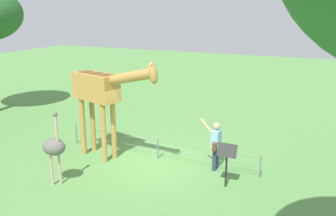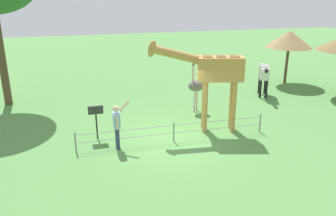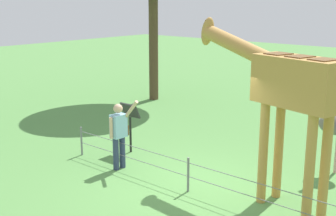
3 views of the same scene
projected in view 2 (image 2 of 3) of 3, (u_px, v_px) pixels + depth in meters
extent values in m
plane|color=#568E47|center=(172.00, 139.00, 13.13)|extent=(60.00, 60.00, 0.00)
cylinder|color=#BC8942|center=(205.00, 107.00, 13.47)|extent=(0.18, 0.18, 2.04)
cylinder|color=#BC8942|center=(204.00, 104.00, 13.88)|extent=(0.18, 0.18, 2.04)
cylinder|color=#BC8942|center=(234.00, 107.00, 13.47)|extent=(0.18, 0.18, 2.04)
cylinder|color=#BC8942|center=(232.00, 104.00, 13.88)|extent=(0.18, 0.18, 2.04)
cube|color=#BC8942|center=(221.00, 69.00, 13.18)|extent=(1.82, 1.10, 0.90)
cube|color=brown|center=(208.00, 56.00, 13.03)|extent=(0.46, 0.52, 0.02)
cube|color=brown|center=(221.00, 56.00, 13.03)|extent=(0.46, 0.52, 0.02)
cube|color=brown|center=(235.00, 56.00, 13.03)|extent=(0.46, 0.52, 0.02)
cylinder|color=#BC8942|center=(179.00, 55.00, 13.01)|extent=(2.07, 0.82, 0.79)
ellipsoid|color=#BC8942|center=(152.00, 49.00, 12.92)|extent=(0.47, 0.36, 0.69)
cylinder|color=brown|center=(152.00, 44.00, 12.81)|extent=(0.05, 0.05, 0.14)
cylinder|color=brown|center=(152.00, 44.00, 12.92)|extent=(0.05, 0.05, 0.14)
cylinder|color=navy|center=(117.00, 137.00, 12.41)|extent=(0.14, 0.14, 0.78)
cylinder|color=navy|center=(118.00, 139.00, 12.22)|extent=(0.14, 0.14, 0.78)
cube|color=#8CBFE0|center=(117.00, 120.00, 12.09)|extent=(0.26, 0.37, 0.55)
sphere|color=#D8AD8C|center=(116.00, 109.00, 11.95)|extent=(0.22, 0.22, 0.22)
cylinder|color=#D8AD8C|center=(124.00, 106.00, 12.15)|extent=(0.43, 0.10, 0.46)
cylinder|color=#D8AD8C|center=(117.00, 123.00, 11.89)|extent=(0.08, 0.08, 0.50)
cube|color=brown|center=(115.00, 123.00, 12.34)|extent=(0.13, 0.21, 0.24)
cylinder|color=black|center=(266.00, 89.00, 17.75)|extent=(0.12, 0.12, 0.95)
cylinder|color=black|center=(260.00, 89.00, 17.80)|extent=(0.12, 0.12, 0.95)
cylinder|color=black|center=(265.00, 85.00, 18.50)|extent=(0.12, 0.12, 0.95)
cylinder|color=black|center=(259.00, 84.00, 18.54)|extent=(0.12, 0.12, 0.95)
cube|color=silver|center=(263.00, 70.00, 18.37)|extent=(0.47, 0.34, 0.60)
cube|color=black|center=(264.00, 71.00, 18.21)|extent=(0.47, 0.34, 0.60)
cube|color=silver|center=(264.00, 71.00, 18.05)|extent=(0.47, 0.34, 0.60)
cube|color=black|center=(264.00, 72.00, 17.89)|extent=(0.47, 0.34, 0.60)
cube|color=silver|center=(264.00, 73.00, 17.73)|extent=(0.47, 0.34, 0.60)
cube|color=black|center=(265.00, 74.00, 17.57)|extent=(0.47, 0.34, 0.60)
cube|color=silver|center=(265.00, 74.00, 17.41)|extent=(0.47, 0.34, 0.60)
cylinder|color=silver|center=(266.00, 73.00, 17.14)|extent=(0.37, 0.49, 0.47)
ellipsoid|color=black|center=(266.00, 71.00, 16.86)|extent=(0.33, 0.44, 0.22)
cylinder|color=#CC9E93|center=(194.00, 102.00, 15.87)|extent=(0.07, 0.07, 0.90)
cylinder|color=#CC9E93|center=(197.00, 101.00, 16.05)|extent=(0.07, 0.07, 0.90)
ellipsoid|color=#66605B|center=(196.00, 86.00, 15.72)|extent=(0.70, 0.56, 0.49)
cylinder|color=#CC9E93|center=(193.00, 74.00, 15.50)|extent=(0.08, 0.08, 0.80)
sphere|color=#66605B|center=(193.00, 64.00, 15.35)|extent=(0.14, 0.14, 0.14)
cylinder|color=brown|center=(286.00, 65.00, 20.28)|extent=(0.16, 0.16, 2.10)
cone|color=#997A4C|center=(289.00, 39.00, 19.78)|extent=(2.57, 2.57, 0.94)
cylinder|color=brown|center=(2.00, 59.00, 16.26)|extent=(0.36, 0.36, 4.41)
cylinder|color=black|center=(97.00, 127.00, 13.06)|extent=(0.06, 0.06, 0.95)
cube|color=#2D2D2D|center=(96.00, 110.00, 12.84)|extent=(0.56, 0.21, 0.38)
cylinder|color=slate|center=(260.00, 123.00, 13.66)|extent=(0.05, 0.05, 0.75)
cylinder|color=slate|center=(174.00, 132.00, 12.83)|extent=(0.05, 0.05, 0.75)
cylinder|color=slate|center=(75.00, 142.00, 12.00)|extent=(0.05, 0.05, 0.75)
cube|color=slate|center=(174.00, 125.00, 12.75)|extent=(7.00, 0.01, 0.01)
cube|color=slate|center=(174.00, 133.00, 12.85)|extent=(7.00, 0.01, 0.01)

